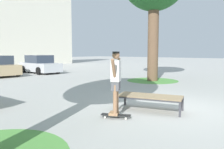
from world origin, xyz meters
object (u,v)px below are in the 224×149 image
skateboard (116,115)px  car_silver (40,65)px  skate_box (150,97)px  skater (116,78)px

skateboard → car_silver: 14.31m
skateboard → car_silver: bearing=65.8°
skate_box → skateboard: 1.34m
skate_box → skateboard: bearing=167.0°
skate_box → car_silver: (4.59, 13.34, 0.28)m
skate_box → car_silver: car_silver is taller
skate_box → skater: (-1.27, 0.29, 0.66)m
skateboard → skater: skater is taller
skateboard → skater: size_ratio=0.47×
skater → car_silver: size_ratio=0.40×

